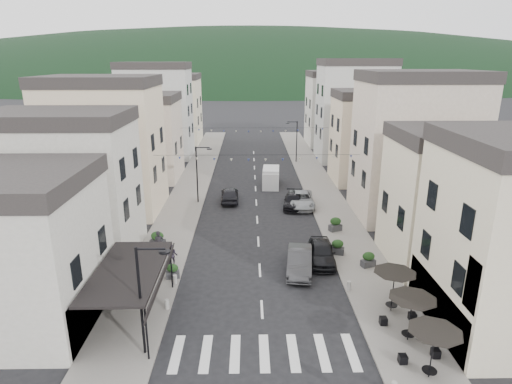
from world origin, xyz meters
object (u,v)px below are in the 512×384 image
parked_car_b (300,261)px  pedestrian_b (172,256)px  parked_car_a (322,252)px  parked_car_c (302,200)px  parked_car_d (293,201)px  parked_car_e (230,194)px  pedestrian_a (159,244)px  delivery_van (271,177)px

parked_car_b → pedestrian_b: bearing=-177.4°
parked_car_a → parked_car_c: bearing=94.2°
parked_car_d → parked_car_e: (-6.55, 1.96, 0.10)m
parked_car_d → pedestrian_a: size_ratio=2.36×
parked_car_c → parked_car_e: (-7.40, 1.74, 0.03)m
parked_car_c → delivery_van: 8.01m
pedestrian_b → parked_car_a: bearing=5.8°
parked_car_d → parked_car_e: parked_car_e is taller
parked_car_a → delivery_van: bearing=102.0°
parked_car_b → pedestrian_a: pedestrian_a is taller
delivery_van → parked_car_d: bearing=-72.1°
pedestrian_a → pedestrian_b: bearing=-69.4°
pedestrian_b → parked_car_b: bearing=-2.6°
parked_car_b → parked_car_c: 14.05m
parked_car_c → pedestrian_b: pedestrian_b is taller
delivery_van → pedestrian_a: delivery_van is taller
parked_car_b → parked_car_d: parked_car_b is taller
delivery_van → parked_car_e: bearing=-124.8°
pedestrian_a → parked_car_e: bearing=54.6°
pedestrian_a → pedestrian_b: 2.19m
parked_car_c → pedestrian_a: size_ratio=2.71×
parked_car_d → pedestrian_a: pedestrian_a is taller
parked_car_b → delivery_van: delivery_van is taller
parked_car_c → parked_car_d: (-0.85, -0.21, -0.07)m
parked_car_d → delivery_van: delivery_van is taller
parked_car_e → parked_car_b: bearing=107.6°
parked_car_e → parked_car_a: bearing=115.5°
parked_car_d → pedestrian_b: (-10.04, -12.99, 0.28)m
delivery_van → pedestrian_b: delivery_van is taller
parked_car_e → delivery_van: bearing=-130.9°
delivery_van → parked_car_b: bearing=-83.4°
parked_car_c → pedestrian_b: 17.12m
parked_car_b → parked_car_e: parked_car_b is taller
parked_car_b → parked_car_d: 13.75m
parked_car_b → parked_car_c: bearing=89.9°
pedestrian_a → parked_car_a: bearing=-20.3°
parked_car_c → delivery_van: (-2.75, 7.51, 0.38)m
parked_car_a → parked_car_d: (-0.85, 12.27, -0.12)m
parked_car_d → pedestrian_b: bearing=-119.8°
parked_car_b → parked_car_c: parked_car_b is taller
parked_car_d → delivery_van: bearing=111.7°
parked_car_a → parked_car_d: parked_car_a is taller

